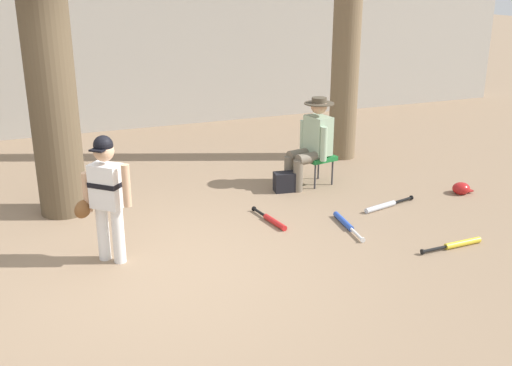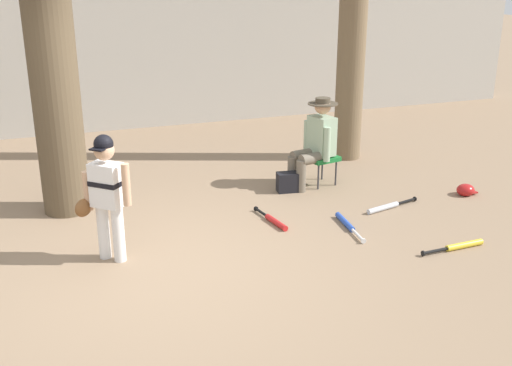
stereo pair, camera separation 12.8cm
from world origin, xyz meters
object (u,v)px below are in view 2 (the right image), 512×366
object	(u,v)px
bat_red_barrel	(274,221)
young_ballplayer	(106,190)
bat_aluminum_silver	(387,207)
batting_helmet_red	(466,190)
bat_blue_youth	(347,224)
folding_stool	(321,159)
bat_yellow_trainer	(460,246)
tree_behind_spectator	(354,8)
handbag_beside_stool	(290,182)
seated_spectator	(316,140)

from	to	relation	value
bat_red_barrel	young_ballplayer	bearing A→B (deg)	-171.36
young_ballplayer	bat_aluminum_silver	distance (m)	3.45
batting_helmet_red	bat_blue_youth	bearing A→B (deg)	-168.61
folding_stool	bat_yellow_trainer	world-z (taller)	folding_stool
bat_aluminum_silver	bat_red_barrel	bearing A→B (deg)	177.25
young_ballplayer	bat_blue_youth	bearing A→B (deg)	-2.00
folding_stool	bat_yellow_trainer	size ratio (longest dim) A/B	0.62
tree_behind_spectator	folding_stool	xyz separation A→B (m)	(-0.96, -1.03, -1.90)
bat_red_barrel	bat_aluminum_silver	distance (m)	1.47
young_ballplayer	handbag_beside_stool	bearing A→B (deg)	26.21
folding_stool	seated_spectator	world-z (taller)	seated_spectator
young_ballplayer	bat_blue_youth	xyz separation A→B (m)	(2.65, -0.09, -0.71)
young_ballplayer	bat_red_barrel	distance (m)	2.05
seated_spectator	batting_helmet_red	world-z (taller)	seated_spectator
seated_spectator	bat_aluminum_silver	size ratio (longest dim) A/B	1.49
handbag_beside_stool	bat_blue_youth	bearing A→B (deg)	-83.80
seated_spectator	bat_aluminum_silver	world-z (taller)	seated_spectator
folding_stool	seated_spectator	xyz separation A→B (m)	(-0.10, -0.02, 0.28)
folding_stool	handbag_beside_stool	distance (m)	0.57
bat_yellow_trainer	folding_stool	bearing A→B (deg)	101.22
bat_yellow_trainer	bat_aluminum_silver	world-z (taller)	same
seated_spectator	folding_stool	bearing A→B (deg)	11.84
tree_behind_spectator	young_ballplayer	size ratio (longest dim) A/B	3.99
handbag_beside_stool	bat_yellow_trainer	bearing A→B (deg)	-66.60
bat_blue_youth	handbag_beside_stool	bearing A→B (deg)	96.20
tree_behind_spectator	young_ballplayer	bearing A→B (deg)	-149.00
seated_spectator	handbag_beside_stool	distance (m)	0.66
folding_stool	batting_helmet_red	size ratio (longest dim) A/B	1.69
bat_yellow_trainer	batting_helmet_red	xyz separation A→B (m)	(1.12, 1.33, 0.04)
bat_red_barrel	folding_stool	bearing A→B (deg)	43.78
tree_behind_spectator	folding_stool	size ratio (longest dim) A/B	10.98
young_ballplayer	batting_helmet_red	size ratio (longest dim) A/B	4.66
young_ballplayer	bat_yellow_trainer	bearing A→B (deg)	-16.47
handbag_beside_stool	tree_behind_spectator	bearing A→B (deg)	38.20
bat_aluminum_silver	bat_blue_youth	world-z (taller)	same
bat_yellow_trainer	batting_helmet_red	bearing A→B (deg)	49.87
bat_yellow_trainer	bat_red_barrel	world-z (taller)	same
tree_behind_spectator	bat_yellow_trainer	distance (m)	4.10
tree_behind_spectator	bat_red_barrel	distance (m)	3.69
folding_stool	batting_helmet_red	xyz separation A→B (m)	(1.59, -1.05, -0.29)
tree_behind_spectator	folding_stool	bearing A→B (deg)	-132.93
young_ballplayer	tree_behind_spectator	bearing A→B (deg)	31.00
tree_behind_spectator	seated_spectator	size ratio (longest dim) A/B	4.33
seated_spectator	bat_red_barrel	distance (m)	1.58
folding_stool	bat_red_barrel	size ratio (longest dim) A/B	0.67
tree_behind_spectator	young_ballplayer	xyz separation A→B (m)	(-3.97, -2.38, -1.52)
bat_yellow_trainer	bat_aluminum_silver	bearing A→B (deg)	95.35
tree_behind_spectator	batting_helmet_red	bearing A→B (deg)	-72.95
young_ballplayer	seated_spectator	distance (m)	3.21
bat_yellow_trainer	bat_red_barrel	size ratio (longest dim) A/B	1.08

